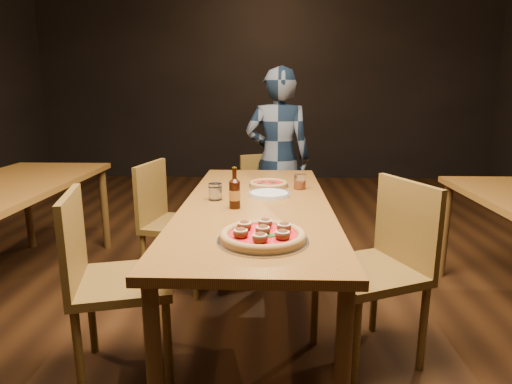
{
  "coord_description": "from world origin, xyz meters",
  "views": [
    {
      "loc": [
        0.08,
        -2.29,
        1.35
      ],
      "look_at": [
        0.0,
        -0.05,
        0.82
      ],
      "focal_mm": 30.0,
      "sensor_mm": 36.0,
      "label": 1
    }
  ],
  "objects_px": {
    "pizza_meatball": "(263,235)",
    "beer_bottle": "(235,194)",
    "table_main": "(256,215)",
    "chair_end": "(270,202)",
    "amber_glass": "(300,182)",
    "chair_main_e": "(369,270)",
    "chair_main_sw": "(179,224)",
    "pizza_margherita": "(268,184)",
    "diner": "(278,160)",
    "chair_main_nw": "(123,280)",
    "plate_stack": "(269,194)",
    "water_glass": "(215,192)"
  },
  "relations": [
    {
      "from": "chair_main_sw",
      "to": "plate_stack",
      "type": "xyz_separation_m",
      "value": [
        0.62,
        -0.37,
        0.3
      ]
    },
    {
      "from": "pizza_meatball",
      "to": "beer_bottle",
      "type": "distance_m",
      "value": 0.53
    },
    {
      "from": "chair_main_nw",
      "to": "pizza_margherita",
      "type": "relative_size",
      "value": 3.63
    },
    {
      "from": "chair_main_sw",
      "to": "diner",
      "type": "xyz_separation_m",
      "value": [
        0.69,
        0.86,
        0.32
      ]
    },
    {
      "from": "chair_main_e",
      "to": "pizza_meatball",
      "type": "xyz_separation_m",
      "value": [
        -0.53,
        -0.34,
        0.29
      ]
    },
    {
      "from": "chair_main_e",
      "to": "pizza_meatball",
      "type": "bearing_deg",
      "value": -80.11
    },
    {
      "from": "plate_stack",
      "to": "pizza_meatball",
      "type": "bearing_deg",
      "value": -91.67
    },
    {
      "from": "chair_main_sw",
      "to": "water_glass",
      "type": "relative_size",
      "value": 9.71
    },
    {
      "from": "water_glass",
      "to": "chair_main_sw",
      "type": "bearing_deg",
      "value": 124.15
    },
    {
      "from": "table_main",
      "to": "chair_main_sw",
      "type": "relative_size",
      "value": 2.18
    },
    {
      "from": "pizza_margherita",
      "to": "water_glass",
      "type": "relative_size",
      "value": 2.77
    },
    {
      "from": "chair_main_nw",
      "to": "chair_main_e",
      "type": "distance_m",
      "value": 1.2
    },
    {
      "from": "chair_main_sw",
      "to": "pizza_meatball",
      "type": "bearing_deg",
      "value": -140.96
    },
    {
      "from": "chair_end",
      "to": "beer_bottle",
      "type": "xyz_separation_m",
      "value": [
        -0.19,
        -1.37,
        0.4
      ]
    },
    {
      "from": "amber_glass",
      "to": "chair_end",
      "type": "bearing_deg",
      "value": 101.57
    },
    {
      "from": "plate_stack",
      "to": "amber_glass",
      "type": "xyz_separation_m",
      "value": [
        0.19,
        0.2,
        0.04
      ]
    },
    {
      "from": "table_main",
      "to": "diner",
      "type": "relative_size",
      "value": 1.29
    },
    {
      "from": "pizza_meatball",
      "to": "beer_bottle",
      "type": "bearing_deg",
      "value": 107.18
    },
    {
      "from": "pizza_meatball",
      "to": "chair_main_e",
      "type": "bearing_deg",
      "value": 33.04
    },
    {
      "from": "chair_main_e",
      "to": "chair_end",
      "type": "distance_m",
      "value": 1.61
    },
    {
      "from": "pizza_margherita",
      "to": "chair_main_nw",
      "type": "bearing_deg",
      "value": -128.8
    },
    {
      "from": "chair_main_sw",
      "to": "amber_glass",
      "type": "xyz_separation_m",
      "value": [
        0.81,
        -0.17,
        0.34
      ]
    },
    {
      "from": "chair_end",
      "to": "pizza_margherita",
      "type": "xyz_separation_m",
      "value": [
        -0.01,
        -0.83,
        0.34
      ]
    },
    {
      "from": "chair_main_sw",
      "to": "table_main",
      "type": "bearing_deg",
      "value": -121.53
    },
    {
      "from": "chair_main_sw",
      "to": "water_glass",
      "type": "xyz_separation_m",
      "value": [
        0.32,
        -0.47,
        0.34
      ]
    },
    {
      "from": "beer_bottle",
      "to": "table_main",
      "type": "bearing_deg",
      "value": 49.48
    },
    {
      "from": "chair_main_e",
      "to": "table_main",
      "type": "bearing_deg",
      "value": -140.22
    },
    {
      "from": "chair_main_e",
      "to": "amber_glass",
      "type": "distance_m",
      "value": 0.77
    },
    {
      "from": "water_glass",
      "to": "diner",
      "type": "distance_m",
      "value": 1.38
    },
    {
      "from": "pizza_meatball",
      "to": "plate_stack",
      "type": "xyz_separation_m",
      "value": [
        0.02,
        0.78,
        -0.01
      ]
    },
    {
      "from": "pizza_meatball",
      "to": "pizza_margherita",
      "type": "bearing_deg",
      "value": 89.05
    },
    {
      "from": "chair_main_sw",
      "to": "beer_bottle",
      "type": "distance_m",
      "value": 0.86
    },
    {
      "from": "chair_end",
      "to": "diner",
      "type": "relative_size",
      "value": 0.55
    },
    {
      "from": "chair_main_nw",
      "to": "amber_glass",
      "type": "xyz_separation_m",
      "value": [
        0.88,
        0.78,
        0.32
      ]
    },
    {
      "from": "chair_main_e",
      "to": "plate_stack",
      "type": "height_order",
      "value": "chair_main_e"
    },
    {
      "from": "chair_main_e",
      "to": "beer_bottle",
      "type": "relative_size",
      "value": 4.52
    },
    {
      "from": "chair_end",
      "to": "amber_glass",
      "type": "relative_size",
      "value": 9.16
    },
    {
      "from": "chair_main_nw",
      "to": "plate_stack",
      "type": "height_order",
      "value": "chair_main_nw"
    },
    {
      "from": "table_main",
      "to": "chair_end",
      "type": "height_order",
      "value": "chair_end"
    },
    {
      "from": "table_main",
      "to": "chair_main_sw",
      "type": "bearing_deg",
      "value": 136.95
    },
    {
      "from": "pizza_margherita",
      "to": "diner",
      "type": "xyz_separation_m",
      "value": [
        0.08,
        0.96,
        0.01
      ]
    },
    {
      "from": "amber_glass",
      "to": "diner",
      "type": "relative_size",
      "value": 0.06
    },
    {
      "from": "chair_main_sw",
      "to": "chair_end",
      "type": "distance_m",
      "value": 0.96
    },
    {
      "from": "plate_stack",
      "to": "beer_bottle",
      "type": "xyz_separation_m",
      "value": [
        -0.18,
        -0.27,
        0.07
      ]
    },
    {
      "from": "pizza_meatball",
      "to": "beer_bottle",
      "type": "relative_size",
      "value": 1.77
    },
    {
      "from": "pizza_margherita",
      "to": "amber_glass",
      "type": "relative_size",
      "value": 2.81
    },
    {
      "from": "chair_main_sw",
      "to": "amber_glass",
      "type": "bearing_deg",
      "value": -90.42
    },
    {
      "from": "plate_stack",
      "to": "beer_bottle",
      "type": "height_order",
      "value": "beer_bottle"
    },
    {
      "from": "chair_main_nw",
      "to": "beer_bottle",
      "type": "bearing_deg",
      "value": -73.01
    },
    {
      "from": "chair_main_e",
      "to": "pizza_meatball",
      "type": "distance_m",
      "value": 0.69
    }
  ]
}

